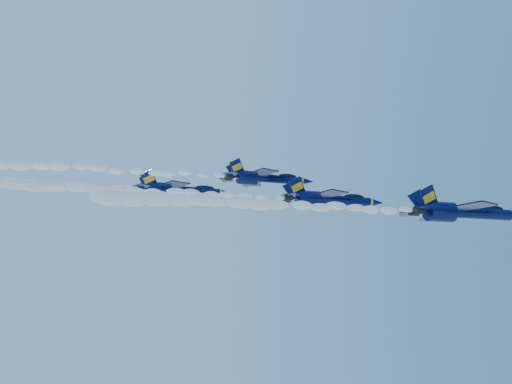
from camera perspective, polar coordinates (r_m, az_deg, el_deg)
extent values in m
cylinder|color=#060C39|center=(89.75, 21.61, -2.03)|extent=(9.78, 1.63, 1.63)
ellipsoid|color=#060C39|center=(85.86, 17.94, -1.89)|extent=(1.69, 2.93, 6.95)
cylinder|color=gold|center=(92.81, 24.09, -2.14)|extent=(0.38, 1.69, 1.69)
ellipsoid|color=black|center=(91.01, 22.50, -1.57)|extent=(3.91, 1.27, 1.08)
cube|color=gold|center=(90.95, 22.52, -1.77)|extent=(4.56, 1.09, 0.20)
cube|color=#060C39|center=(83.45, 20.67, -1.34)|extent=(5.82, 6.90, 0.20)
cube|color=#060C39|center=(90.50, 17.49, -2.42)|extent=(5.82, 6.90, 0.20)
cube|color=gold|center=(84.37, 21.50, -1.32)|extent=(2.62, 5.44, 0.11)
cube|color=gold|center=(91.34, 18.29, -2.39)|extent=(2.62, 5.44, 0.11)
cube|color=#060C39|center=(83.97, 16.91, -0.55)|extent=(3.54, 1.12, 3.81)
cube|color=#060C39|center=(85.86, 16.11, -0.87)|extent=(3.54, 1.12, 3.81)
cylinder|color=black|center=(83.26, 16.00, -1.73)|extent=(1.30, 1.19, 1.19)
cylinder|color=black|center=(84.45, 15.51, -1.91)|extent=(1.30, 1.19, 1.19)
cube|color=gold|center=(88.01, 19.86, -1.41)|extent=(11.95, 0.38, 0.09)
ellipsoid|color=white|center=(74.97, 0.97, -1.22)|extent=(43.43, 2.12, 1.91)
cylinder|color=#060C39|center=(91.59, 8.83, -0.87)|extent=(8.75, 1.46, 1.46)
ellipsoid|color=#060C39|center=(89.31, 5.24, -0.70)|extent=(1.52, 2.63, 6.22)
cone|color=#060C39|center=(94.00, 11.98, -1.05)|extent=(2.53, 1.46, 1.46)
cylinder|color=gold|center=(93.48, 11.34, -1.02)|extent=(0.34, 1.52, 1.52)
ellipsoid|color=black|center=(92.42, 9.76, -0.48)|extent=(3.50, 1.14, 0.96)
cube|color=gold|center=(92.36, 9.76, -0.66)|extent=(4.08, 0.97, 0.18)
cube|color=#060C39|center=(86.41, 7.22, -0.20)|extent=(5.21, 6.18, 0.18)
cube|color=#060C39|center=(93.48, 5.42, -1.21)|extent=(5.21, 6.18, 0.18)
cube|color=gold|center=(86.95, 8.05, -0.19)|extent=(2.35, 4.87, 0.10)
cube|color=gold|center=(93.98, 6.19, -1.20)|extent=(2.35, 4.87, 0.10)
cube|color=#060C39|center=(87.99, 4.14, 0.47)|extent=(3.17, 1.00, 3.41)
cube|color=#060C39|center=(89.87, 3.71, 0.18)|extent=(3.17, 1.00, 3.41)
cylinder|color=black|center=(87.60, 3.29, -0.52)|extent=(1.17, 1.07, 1.07)
cylinder|color=black|center=(88.77, 3.03, -0.69)|extent=(1.17, 1.07, 1.07)
cube|color=gold|center=(90.62, 7.13, -0.31)|extent=(10.70, 0.34, 0.08)
ellipsoid|color=white|center=(83.99, -11.38, 0.08)|extent=(43.43, 1.90, 1.71)
cylinder|color=#060C39|center=(93.61, 2.31, 1.26)|extent=(7.72, 1.29, 1.29)
ellipsoid|color=#060C39|center=(92.17, -0.90, 1.45)|extent=(1.34, 2.32, 5.49)
cone|color=#060C39|center=(95.18, 5.17, 1.07)|extent=(2.23, 1.29, 1.29)
cylinder|color=gold|center=(94.84, 4.58, 1.11)|extent=(0.30, 1.34, 1.34)
ellipsoid|color=black|center=(94.21, 3.15, 1.59)|extent=(3.09, 1.00, 0.85)
cube|color=gold|center=(94.14, 3.15, 1.43)|extent=(3.60, 0.86, 0.15)
cube|color=#060C39|center=(89.35, 0.60, 1.94)|extent=(4.60, 5.45, 0.15)
cube|color=#060C39|center=(95.78, -0.51, 0.93)|extent=(4.60, 5.45, 0.15)
cube|color=gold|center=(89.70, 1.34, 1.94)|extent=(2.07, 4.30, 0.09)
cube|color=gold|center=(96.10, 0.18, 0.93)|extent=(2.07, 4.30, 0.09)
cube|color=#060C39|center=(91.23, -1.91, 2.47)|extent=(2.80, 0.88, 3.01)
cube|color=#060C39|center=(92.92, -2.17, 2.19)|extent=(2.80, 0.88, 3.01)
cylinder|color=black|center=(90.96, -2.65, 1.63)|extent=(1.03, 0.94, 0.94)
cylinder|color=black|center=(92.02, -2.80, 1.46)|extent=(1.03, 0.94, 0.94)
cube|color=gold|center=(93.06, 0.79, 1.77)|extent=(9.44, 0.30, 0.07)
ellipsoid|color=white|center=(89.51, -16.72, 2.26)|extent=(43.43, 1.67, 1.51)
cylinder|color=#060C39|center=(100.20, -6.08, 0.05)|extent=(8.67, 1.44, 1.44)
ellipsoid|color=#060C39|center=(99.46, -9.53, 0.22)|extent=(1.50, 2.60, 6.16)
cone|color=#060C39|center=(101.19, -2.96, -0.14)|extent=(2.50, 1.44, 1.44)
cylinder|color=gold|center=(100.96, -3.60, -0.10)|extent=(0.34, 1.50, 1.50)
ellipsoid|color=black|center=(100.62, -5.15, 0.39)|extent=(3.47, 1.13, 0.95)
cube|color=gold|center=(100.56, -5.15, 0.23)|extent=(4.05, 0.96, 0.17)
cube|color=#060C39|center=(95.91, -8.27, 0.69)|extent=(5.16, 6.12, 0.17)
cube|color=#060C39|center=(103.38, -8.79, -0.27)|extent=(5.16, 6.12, 0.17)
cube|color=gold|center=(96.10, -7.47, 0.70)|extent=(2.32, 4.82, 0.10)
cube|color=gold|center=(103.55, -8.05, -0.27)|extent=(2.32, 4.82, 0.10)
cube|color=#060C39|center=(98.65, -10.66, 1.27)|extent=(3.14, 0.99, 3.38)
cube|color=#060C39|center=(100.61, -10.76, 1.00)|extent=(3.14, 0.99, 3.38)
cylinder|color=black|center=(98.59, -11.44, 0.39)|extent=(1.16, 1.06, 1.06)
cylinder|color=black|center=(99.80, -11.49, 0.23)|extent=(1.16, 1.06, 1.06)
cube|color=gold|center=(99.98, -7.70, 0.56)|extent=(10.60, 0.34, 0.08)
ellipsoid|color=white|center=(100.35, -24.21, 0.91)|extent=(43.43, 1.88, 1.69)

